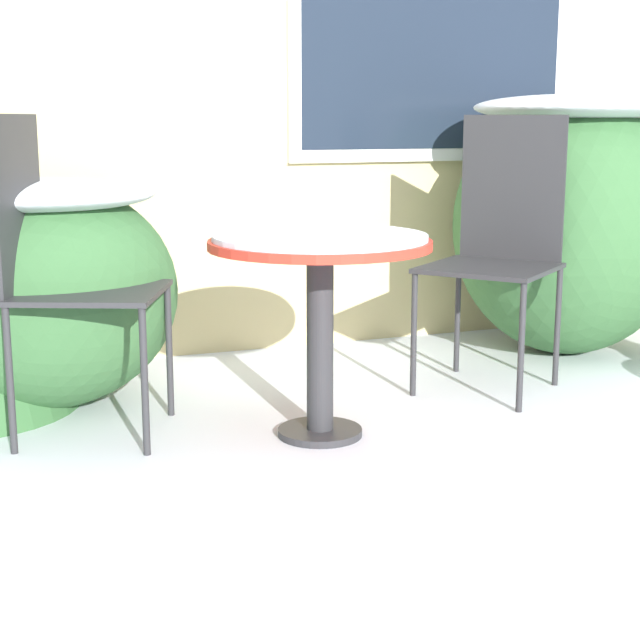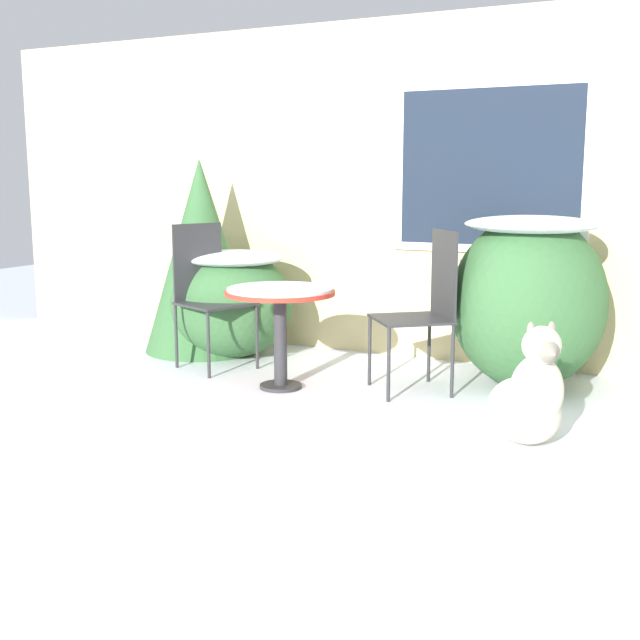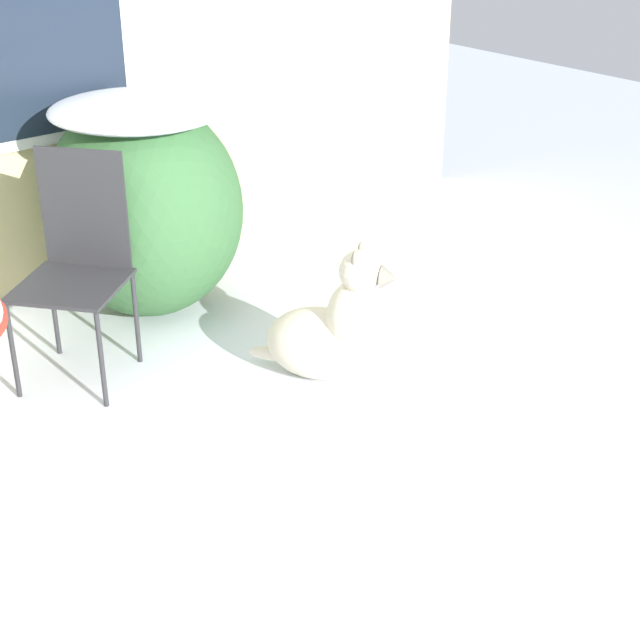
% 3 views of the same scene
% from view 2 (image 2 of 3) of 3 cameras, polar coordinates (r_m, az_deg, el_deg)
% --- Properties ---
extents(ground_plane, '(16.00, 16.00, 0.00)m').
position_cam_2_polar(ground_plane, '(4.66, -3.25, -7.84)').
color(ground_plane, silver).
extents(house_wall, '(8.00, 0.10, 2.66)m').
position_cam_2_polar(house_wall, '(6.43, 6.64, 9.18)').
color(house_wall, '#D1BC84').
rests_on(house_wall, ground_plane).
extents(shrub_left, '(1.00, 0.94, 0.86)m').
position_cam_2_polar(shrub_left, '(6.50, -6.31, 1.45)').
color(shrub_left, '#386638').
rests_on(shrub_left, ground_plane).
extents(shrub_middle, '(1.05, 1.09, 1.19)m').
position_cam_2_polar(shrub_middle, '(5.65, 14.60, 1.57)').
color(shrub_middle, '#386638').
rests_on(shrub_middle, ground_plane).
extents(evergreen_bush, '(0.97, 0.97, 1.59)m').
position_cam_2_polar(evergreen_bush, '(6.74, -8.42, 4.55)').
color(evergreen_bush, '#386638').
rests_on(evergreen_bush, ground_plane).
extents(patio_table, '(0.75, 0.75, 0.70)m').
position_cam_2_polar(patio_table, '(5.45, -2.86, 1.08)').
color(patio_table, '#2D2D30').
rests_on(patio_table, ground_plane).
extents(patio_chair_near_table, '(0.62, 0.62, 1.09)m').
position_cam_2_polar(patio_chair_near_table, '(6.15, -7.96, 2.14)').
color(patio_chair_near_table, '#2D2D30').
rests_on(patio_chair_near_table, ground_plane).
extents(patio_chair_far_side, '(0.67, 0.67, 1.09)m').
position_cam_2_polar(patio_chair_far_side, '(5.43, 7.45, 1.10)').
color(patio_chair_far_side, '#2D2D30').
rests_on(patio_chair_far_side, ground_plane).
extents(dog, '(0.60, 0.67, 0.70)m').
position_cam_2_polar(dog, '(4.49, 14.59, -5.53)').
color(dog, beige).
rests_on(dog, ground_plane).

